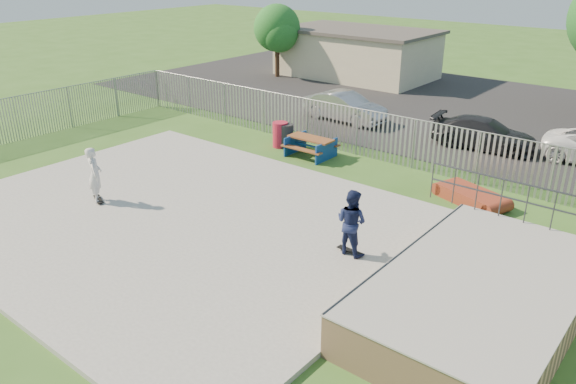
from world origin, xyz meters
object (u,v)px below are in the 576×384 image
Objects in this scene: picnic_table at (311,147)px; funbox at (471,197)px; trash_bin_red at (280,135)px; car_dark at (484,133)px; tree_left at (277,28)px; skater_white at (95,175)px; car_silver at (345,107)px; trash_bin_grey at (286,136)px; skater_navy at (351,222)px.

picnic_table is 7.15m from funbox.
trash_bin_red reaches higher than funbox.
tree_left reaches higher than car_dark.
car_silver is at bearing -60.64° from skater_white.
trash_bin_grey is at bearing -48.51° from tree_left.
car_silver is 0.97× the size of car_dark.
tree_left is at bearing 134.31° from picnic_table.
skater_navy reaches higher than trash_bin_red.
skater_white reaches higher than trash_bin_grey.
trash_bin_red is at bearing -176.23° from car_silver.
skater_navy reaches higher than car_silver.
trash_bin_red is 0.59× the size of skater_navy.
car_dark is 2.38× the size of skater_navy.
trash_bin_red is 0.25× the size of car_dark.
picnic_table is 1.86× the size of trash_bin_grey.
trash_bin_red is 15.60m from tree_left.
picnic_table is 0.80× the size of funbox.
skater_white is at bearing 17.99° from skater_navy.
trash_bin_red is at bearing -164.36° from funbox.
picnic_table is 8.62m from skater_navy.
picnic_table is 0.41× the size of tree_left.
tree_left reaches higher than funbox.
picnic_table is at bearing -5.33° from trash_bin_red.
trash_bin_red is 0.28m from trash_bin_grey.
tree_left is (-11.78, 11.85, 2.84)m from picnic_table.
car_silver is (-0.35, 5.14, 0.21)m from trash_bin_grey.
car_dark is 18.30m from tree_left.
car_silver reaches higher than picnic_table.
picnic_table is at bearing -43.07° from skater_navy.
car_dark reaches higher than trash_bin_grey.
skater_navy reaches higher than car_dark.
trash_bin_red is 8.87m from car_dark.
funbox is at bearing -98.48° from skater_navy.
car_dark is (7.11, 0.18, -0.07)m from car_silver.
trash_bin_red is 0.59× the size of skater_white.
funbox is at bearing -168.19° from car_dark.
tree_left reaches higher than trash_bin_grey.
car_dark is 16.12m from skater_white.
trash_bin_red is 8.72m from skater_white.
skater_white reaches higher than trash_bin_red.
car_dark is at bearing -83.58° from skater_navy.
tree_left is (-18.91, 12.23, 3.04)m from funbox.
skater_white is (-7.81, -14.09, 0.42)m from car_dark.
funbox is 1.30× the size of skater_navy.
car_dark is at bearing -20.22° from tree_left.
car_silver is (-1.89, 5.41, 0.32)m from picnic_table.
trash_bin_grey is (-1.53, 0.27, 0.11)m from picnic_table.
skater_white is at bearing -65.69° from tree_left.
car_dark is at bearing 46.40° from picnic_table.
skater_white is (-0.70, -13.91, 0.36)m from car_silver.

